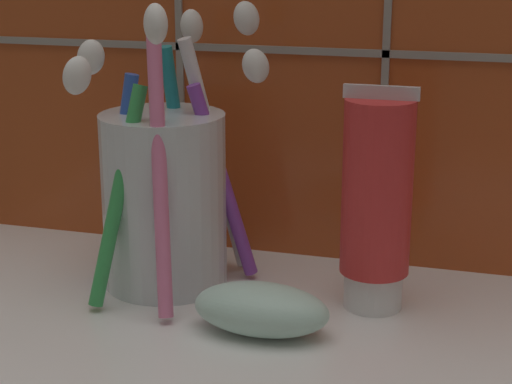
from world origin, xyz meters
TOP-DOWN VIEW (x-y plane):
  - sink_counter at (0.00, 0.00)cm, footprint 57.94×28.60cm
  - toothbrush_cup at (-11.41, 6.30)cm, footprint 12.09×12.75cm
  - toothpaste_tube at (2.26, 6.35)cm, footprint 4.45×4.24cm
  - soap_bar at (-3.38, 0.77)cm, footprint 8.01×4.28cm

SIDE VIEW (x-z plane):
  - sink_counter at x=0.00cm, z-range 0.00..2.00cm
  - soap_bar at x=-3.38cm, z-range 2.00..4.97cm
  - toothbrush_cup at x=-11.41cm, z-range -1.25..17.67cm
  - toothpaste_tube at x=2.26cm, z-range 1.92..15.76cm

